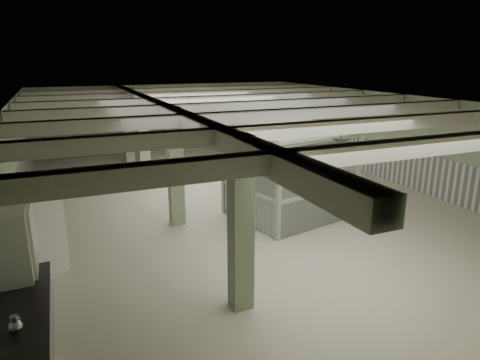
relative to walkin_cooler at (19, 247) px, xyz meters
name	(u,v)px	position (x,y,z in m)	size (l,w,h in m)	color
floor	(239,203)	(6.62, 3.93, -1.19)	(20.00, 20.00, 0.00)	beige
ceiling	(239,101)	(6.62, 3.93, 2.41)	(14.00, 20.00, 0.02)	beige
wall_back	(168,118)	(6.62, 13.93, 0.61)	(14.00, 0.02, 3.60)	#A7BA95
wall_left	(10,175)	(-0.38, 3.93, 0.61)	(0.02, 20.00, 3.60)	#A7BA95
wall_right	(398,139)	(13.62, 3.93, 0.61)	(0.02, 20.00, 3.60)	#A7BA95
wainscot_left	(16,210)	(-0.35, 3.93, -0.44)	(0.05, 19.90, 1.50)	white
wainscot_right	(395,164)	(13.60, 3.93, -0.44)	(0.05, 19.90, 1.50)	white
wainscot_back	(169,137)	(6.62, 13.91, -0.44)	(13.90, 0.05, 1.50)	white
girder	(165,111)	(4.12, 3.93, 2.19)	(0.45, 19.90, 0.40)	beige
beam_a	(403,148)	(6.62, -3.57, 2.23)	(13.90, 0.35, 0.32)	beige
beam_b	(324,128)	(6.62, -1.07, 2.23)	(13.90, 0.35, 0.32)	beige
beam_c	(273,115)	(6.62, 1.43, 2.23)	(13.90, 0.35, 0.32)	beige
beam_d	(239,106)	(6.62, 3.93, 2.23)	(13.90, 0.35, 0.32)	beige
beam_e	(213,100)	(6.62, 6.43, 2.23)	(13.90, 0.35, 0.32)	beige
beam_f	(194,95)	(6.62, 8.93, 2.23)	(13.90, 0.35, 0.32)	beige
beam_g	(179,91)	(6.62, 11.43, 2.23)	(13.90, 0.35, 0.32)	beige
column_a	(241,225)	(4.12, -2.07, 0.61)	(0.42, 0.42, 3.60)	#96A686
column_b	(175,167)	(4.12, 2.93, 0.61)	(0.42, 0.42, 3.60)	#96A686
column_c	(143,139)	(4.12, 7.93, 0.61)	(0.42, 0.42, 3.60)	#96A686
column_d	(128,126)	(4.12, 11.93, 0.61)	(0.42, 0.42, 3.60)	#96A686
pendant_front	(341,142)	(7.12, -1.07, 1.86)	(0.44, 0.44, 0.22)	#303E2E
pendant_mid	(246,115)	(7.12, 4.43, 1.86)	(0.44, 0.44, 0.22)	#303E2E
pendant_back	(202,102)	(7.12, 9.43, 1.86)	(0.44, 0.44, 0.22)	#303E2E
pitcher_near	(23,276)	(0.10, -1.05, -0.17)	(0.17, 0.19, 0.25)	#AFAEB3
pitcher_far	(15,325)	(0.10, -2.77, -0.13)	(0.22, 0.25, 0.32)	#AFAEB3
walkin_cooler	(19,247)	(0.00, 0.00, 0.00)	(1.16, 2.60, 2.38)	white
guard_booth	(291,158)	(7.71, 2.26, 0.72)	(4.11, 3.69, 2.87)	#9BB490
filing_cabinet	(345,186)	(9.89, 2.27, -0.49)	(0.45, 0.65, 1.41)	#606453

